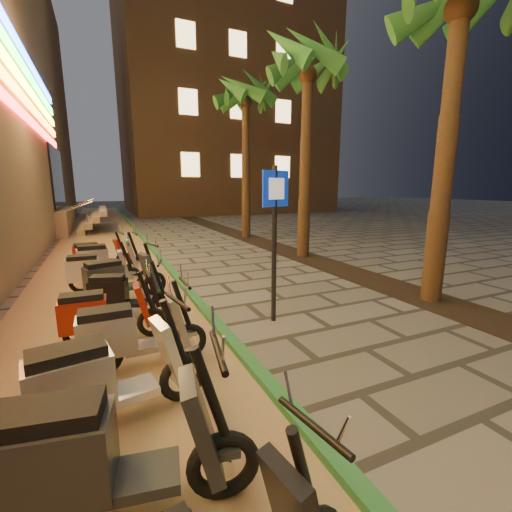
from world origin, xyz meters
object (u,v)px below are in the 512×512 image
scooter_5 (102,380)px  scooter_11 (104,260)px  scooter_4 (98,456)px  scooter_7 (101,315)px  pedestrian_sign (275,223)px  scooter_12 (96,255)px  scooter_9 (117,279)px  scooter_10 (95,271)px  scooter_6 (128,334)px  scooter_8 (122,294)px

scooter_5 → scooter_11: 5.97m
scooter_4 → scooter_7: 3.06m
scooter_7 → pedestrian_sign: bearing=-2.9°
scooter_11 → scooter_12: bearing=97.5°
scooter_5 → scooter_9: (0.31, 3.92, -0.01)m
pedestrian_sign → scooter_11: size_ratio=1.58×
scooter_5 → scooter_10: 4.98m
scooter_6 → scooter_8: scooter_6 is taller
pedestrian_sign → scooter_4: bearing=-153.5°
scooter_11 → scooter_10: bearing=-105.1°
scooter_5 → scooter_4: bearing=-101.7°
scooter_5 → scooter_7: bearing=79.8°
pedestrian_sign → scooter_6: (-2.45, -0.73, -1.24)m
pedestrian_sign → scooter_11: bearing=103.5°
scooter_4 → scooter_10: size_ratio=1.15×
scooter_6 → scooter_7: 1.00m
pedestrian_sign → scooter_11: pedestrian_sign is taller
pedestrian_sign → scooter_9: bearing=119.9°
pedestrian_sign → scooter_4: pedestrian_sign is taller
scooter_5 → scooter_6: bearing=63.1°
scooter_8 → scooter_9: (-0.03, 0.91, 0.06)m
scooter_4 → scooter_11: size_ratio=1.06×
scooter_10 → scooter_11: bearing=79.6°
scooter_4 → scooter_12: bearing=100.3°
pedestrian_sign → scooter_9: size_ratio=1.62×
scooter_12 → scooter_9: bearing=-91.5°
scooter_9 → scooter_10: bearing=94.3°
scooter_7 → scooter_12: size_ratio=0.98×
scooter_9 → scooter_11: scooter_11 is taller
scooter_5 → scooter_6: (0.31, 1.04, -0.03)m
scooter_4 → scooter_8: size_ratio=1.22×
scooter_4 → scooter_8: scooter_4 is taller
scooter_9 → scooter_11: (-0.22, 2.06, 0.01)m
scooter_6 → scooter_9: 2.87m
scooter_8 → scooter_11: size_ratio=0.87×
scooter_7 → scooter_10: bearing=93.7°
scooter_9 → scooter_10: (-0.42, 1.06, -0.03)m
scooter_5 → scooter_11: bearing=79.0°
scooter_8 → scooter_11: scooter_11 is taller
scooter_8 → scooter_9: size_ratio=0.89×
scooter_4 → scooter_9: 4.99m
pedestrian_sign → scooter_8: bearing=134.2°
scooter_12 → scooter_6: bearing=-95.2°
scooter_6 → scooter_9: (-0.00, 2.87, 0.02)m
scooter_11 → scooter_5: bearing=-94.7°
scooter_9 → scooter_8: bearing=-105.0°
scooter_5 → pedestrian_sign: bearing=22.6°
scooter_7 → scooter_12: scooter_12 is taller
scooter_5 → scooter_10: (-0.10, 4.98, -0.04)m
pedestrian_sign → scooter_12: (-2.87, 5.19, -1.26)m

